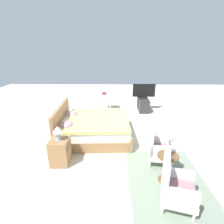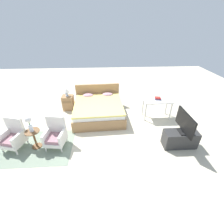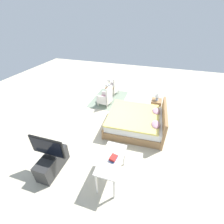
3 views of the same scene
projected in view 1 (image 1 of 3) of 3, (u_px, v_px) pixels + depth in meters
The scene contains 13 objects.
ground_plane at pixel (123, 135), 5.32m from camera, with size 16.00×16.00×0.00m, color beige.
floor_rug at pixel (166, 180), 3.48m from camera, with size 2.10×1.50×0.01m.
bed at pixel (93, 128), 5.11m from camera, with size 1.92×2.06×0.96m.
armchair_by_window_left at pixel (175, 187), 2.80m from camera, with size 0.66×0.66×0.92m.
armchair_by_window_right at pixel (158, 147), 3.92m from camera, with size 0.61×0.61×0.92m.
side_table at pixel (167, 165), 3.36m from camera, with size 0.40×0.40×0.58m.
flower_vase at pixel (170, 142), 3.18m from camera, with size 0.17×0.17×0.48m.
nightstand at pixel (60, 152), 3.91m from camera, with size 0.44×0.41×0.60m.
table_lamp at pixel (58, 131), 3.74m from camera, with size 0.22×0.22×0.33m.
tv_stand at pixel (143, 104), 7.38m from camera, with size 0.96×0.40×0.51m.
tv_flatscreen at pixel (144, 91), 7.18m from camera, with size 0.20×0.92×0.61m.
vanity_desk at pixel (105, 97), 7.06m from camera, with size 1.04×0.52×0.74m.
book_stack at pixel (104, 93), 7.01m from camera, with size 0.23×0.17×0.09m.
Camera 1 is at (-4.77, 0.28, 2.47)m, focal length 28.00 mm.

